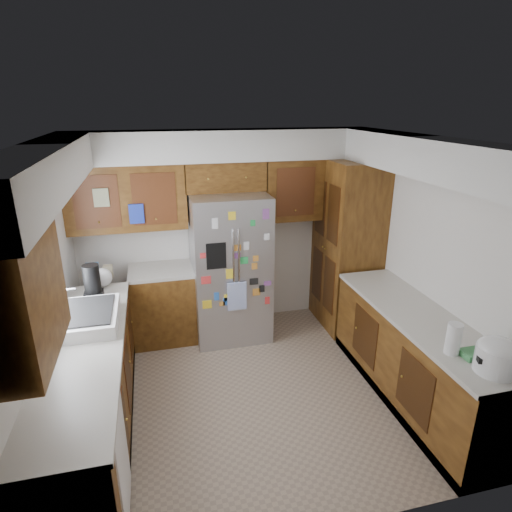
{
  "coord_description": "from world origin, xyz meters",
  "views": [
    {
      "loc": [
        -0.86,
        -3.56,
        2.8
      ],
      "look_at": [
        0.11,
        0.35,
        1.34
      ],
      "focal_mm": 30.0,
      "sensor_mm": 36.0,
      "label": 1
    }
  ],
  "objects_px": {
    "fridge": "(230,267)",
    "paper_towel": "(453,339)",
    "rice_cooker": "(497,355)",
    "pantry": "(347,246)"
  },
  "relations": [
    {
      "from": "fridge",
      "to": "paper_towel",
      "type": "distance_m",
      "value": 2.67
    },
    {
      "from": "fridge",
      "to": "paper_towel",
      "type": "height_order",
      "value": "fridge"
    },
    {
      "from": "rice_cooker",
      "to": "paper_towel",
      "type": "xyz_separation_m",
      "value": [
        -0.15,
        0.29,
        -0.01
      ]
    },
    {
      "from": "pantry",
      "to": "paper_towel",
      "type": "xyz_separation_m",
      "value": [
        -0.15,
        -2.24,
        -0.03
      ]
    },
    {
      "from": "fridge",
      "to": "paper_towel",
      "type": "xyz_separation_m",
      "value": [
        1.35,
        -2.3,
        0.15
      ]
    },
    {
      "from": "fridge",
      "to": "rice_cooker",
      "type": "relative_size",
      "value": 5.79
    },
    {
      "from": "pantry",
      "to": "paper_towel",
      "type": "distance_m",
      "value": 2.25
    },
    {
      "from": "pantry",
      "to": "fridge",
      "type": "relative_size",
      "value": 1.19
    },
    {
      "from": "rice_cooker",
      "to": "paper_towel",
      "type": "relative_size",
      "value": 1.2
    },
    {
      "from": "fridge",
      "to": "pantry",
      "type": "bearing_deg",
      "value": -2.06
    }
  ]
}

